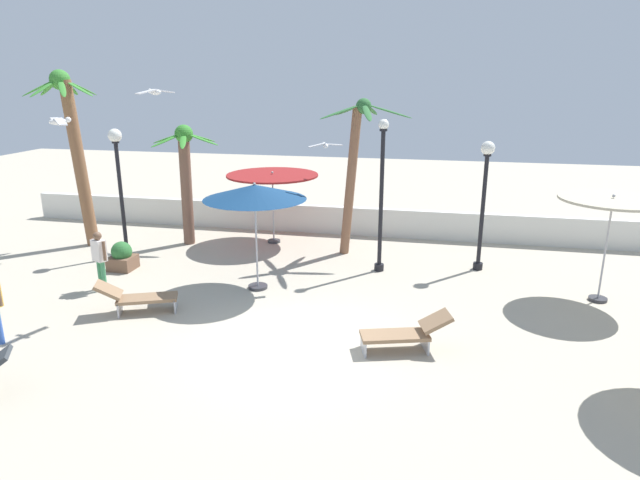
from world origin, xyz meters
The scene contains 18 objects.
ground_plane centered at (0.00, 0.00, 0.00)m, with size 56.00×56.00×0.00m, color #B2A893.
boundary_wall centered at (0.00, 8.57, 0.50)m, with size 25.20×0.30×1.00m, color silver.
patio_umbrella_0 centered at (-2.47, 7.01, 2.26)m, with size 3.06×3.06×2.46m.
patio_umbrella_1 centered at (-1.67, 2.80, 2.62)m, with size 2.68×2.68×2.89m.
patio_umbrella_3 centered at (7.08, 3.77, 2.51)m, with size 2.52×2.52×2.76m.
palm_tree_0 centered at (-8.66, 5.48, 3.47)m, with size 2.27×2.30×5.71m.
palm_tree_1 centered at (-5.23, 6.30, 2.51)m, with size 2.36×2.19×4.00m.
palm_tree_2 centered at (0.39, 6.35, 3.05)m, with size 2.69×2.90×4.88m.
lamp_post_0 centered at (1.38, 4.89, 2.34)m, with size 0.29×0.29×4.37m.
lamp_post_1 centered at (-6.63, 4.62, 2.61)m, with size 0.41×0.41×3.99m.
lamp_post_2 centered at (4.23, 5.60, 2.41)m, with size 0.39×0.39×3.77m.
lounge_chair_1 centered at (2.43, 0.07, 0.40)m, with size 1.94×1.06×0.82m.
lounge_chair_2 centered at (-4.01, 0.68, 0.40)m, with size 1.94×1.21×0.83m.
guest_0 centered at (-5.70, 1.85, 0.97)m, with size 0.52×0.37×1.60m.
seagull_0 centered at (-0.04, 3.87, 3.75)m, with size 0.88×0.54×0.14m.
seagull_1 centered at (-3.52, 1.47, 5.15)m, with size 0.46×1.10×0.14m.
seagull_2 centered at (-3.91, -1.43, 4.70)m, with size 0.94×0.97×0.14m.
planter centered at (-6.05, 3.42, 0.38)m, with size 0.70×0.70×0.85m.
Camera 1 is at (2.82, -10.39, 5.47)m, focal length 30.82 mm.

